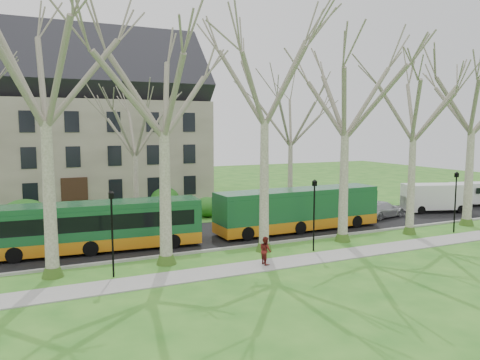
# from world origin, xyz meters

# --- Properties ---
(ground) EXTENTS (120.00, 120.00, 0.00)m
(ground) POSITION_xyz_m (0.00, 0.00, 0.00)
(ground) COLOR #2A6C1F
(ground) RESTS_ON ground
(sidewalk) EXTENTS (70.00, 2.00, 0.06)m
(sidewalk) POSITION_xyz_m (0.00, -2.50, 0.03)
(sidewalk) COLOR gray
(sidewalk) RESTS_ON ground
(road) EXTENTS (80.00, 8.00, 0.06)m
(road) POSITION_xyz_m (0.00, 5.50, 0.03)
(road) COLOR black
(road) RESTS_ON ground
(curb) EXTENTS (80.00, 0.25, 0.14)m
(curb) POSITION_xyz_m (0.00, 1.50, 0.07)
(curb) COLOR #A5A39E
(curb) RESTS_ON ground
(building) EXTENTS (26.50, 12.20, 16.00)m
(building) POSITION_xyz_m (-6.00, 24.00, 8.07)
(building) COLOR slate
(building) RESTS_ON ground
(tree_row_verge) EXTENTS (49.00, 7.00, 14.00)m
(tree_row_verge) POSITION_xyz_m (0.00, 0.30, 7.00)
(tree_row_verge) COLOR gray
(tree_row_verge) RESTS_ON ground
(tree_row_far) EXTENTS (33.00, 7.00, 12.00)m
(tree_row_far) POSITION_xyz_m (-1.33, 11.00, 6.00)
(tree_row_far) COLOR gray
(tree_row_far) RESTS_ON ground
(lamp_row) EXTENTS (36.22, 0.22, 4.30)m
(lamp_row) POSITION_xyz_m (-0.00, -1.00, 2.57)
(lamp_row) COLOR black
(lamp_row) RESTS_ON ground
(hedges) EXTENTS (30.60, 8.60, 2.00)m
(hedges) POSITION_xyz_m (-4.67, 14.00, 1.00)
(hedges) COLOR #28641C
(hedges) RESTS_ON ground
(bus_lead) EXTENTS (12.34, 3.39, 3.05)m
(bus_lead) POSITION_xyz_m (-5.88, 4.38, 1.58)
(bus_lead) COLOR #17512A
(bus_lead) RESTS_ON road
(bus_follow) EXTENTS (12.55, 2.86, 3.13)m
(bus_follow) POSITION_xyz_m (8.08, 4.12, 1.62)
(bus_follow) COLOR #17512A
(bus_follow) RESTS_ON road
(sedan) EXTENTS (5.08, 2.92, 1.39)m
(sedan) POSITION_xyz_m (16.94, 5.40, 0.75)
(sedan) COLOR silver
(sedan) RESTS_ON road
(van_a) EXTENTS (6.04, 3.75, 2.48)m
(van_a) POSITION_xyz_m (23.16, 5.42, 1.30)
(van_a) COLOR silver
(van_a) RESTS_ON road
(van_b) EXTENTS (5.34, 2.97, 2.20)m
(van_b) POSITION_xyz_m (29.55, 6.24, 1.16)
(van_b) COLOR silver
(van_b) RESTS_ON road
(pedestrian_b) EXTENTS (0.59, 0.76, 1.54)m
(pedestrian_b) POSITION_xyz_m (1.92, -2.43, 0.83)
(pedestrian_b) COLOR maroon
(pedestrian_b) RESTS_ON sidewalk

